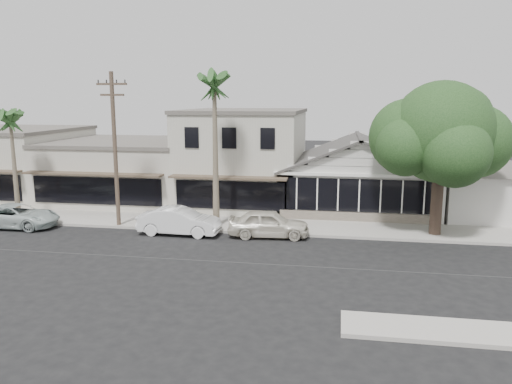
% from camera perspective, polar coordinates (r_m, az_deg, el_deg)
% --- Properties ---
extents(ground, '(140.00, 140.00, 0.00)m').
position_cam_1_polar(ground, '(23.24, -0.30, -8.18)').
color(ground, black).
rests_on(ground, ground).
extents(sidewalk_north, '(90.00, 3.50, 0.15)m').
position_cam_1_polar(sidewalk_north, '(31.66, -12.57, -3.19)').
color(sidewalk_north, '#9E9991').
rests_on(sidewalk_north, ground).
extents(corner_shop, '(10.40, 8.60, 5.10)m').
position_cam_1_polar(corner_shop, '(34.51, 11.54, 2.29)').
color(corner_shop, beige).
rests_on(corner_shop, ground).
extents(side_cottage, '(6.00, 6.00, 3.00)m').
position_cam_1_polar(side_cottage, '(34.99, 25.06, -0.25)').
color(side_cottage, beige).
rests_on(side_cottage, ground).
extents(row_building_near, '(8.00, 10.00, 6.50)m').
position_cam_1_polar(row_building_near, '(36.07, -1.30, 3.87)').
color(row_building_near, beige).
rests_on(row_building_near, ground).
extents(row_building_midnear, '(10.00, 10.00, 4.20)m').
position_cam_1_polar(row_building_midnear, '(38.93, -14.42, 2.33)').
color(row_building_midnear, '#BBB6A7').
rests_on(row_building_midnear, ground).
extents(row_building_midfar, '(11.00, 10.00, 5.00)m').
position_cam_1_polar(row_building_midfar, '(44.20, -27.00, 2.98)').
color(row_building_midfar, beige).
rests_on(row_building_midfar, ground).
extents(utility_pole, '(1.80, 0.24, 9.00)m').
position_cam_1_polar(utility_pole, '(29.89, -15.83, 5.04)').
color(utility_pole, brown).
rests_on(utility_pole, ground).
extents(car_0, '(4.55, 2.14, 1.51)m').
position_cam_1_polar(car_0, '(27.38, 1.44, -3.62)').
color(car_0, beige).
rests_on(car_0, ground).
extents(car_1, '(4.63, 1.71, 1.51)m').
position_cam_1_polar(car_1, '(28.22, -8.77, -3.31)').
color(car_1, white).
rests_on(car_1, ground).
extents(car_2, '(4.97, 2.35, 1.37)m').
position_cam_1_polar(car_2, '(32.63, -25.69, -2.48)').
color(car_2, '#B1BFBD').
rests_on(car_2, ground).
extents(shade_tree, '(7.63, 6.89, 8.46)m').
position_cam_1_polar(shade_tree, '(28.69, 20.19, 6.14)').
color(shade_tree, '#4A372D').
rests_on(shade_tree, ground).
extents(palm_east, '(3.02, 3.02, 9.47)m').
position_cam_1_polar(palm_east, '(28.53, -4.79, 11.93)').
color(palm_east, '#726651').
rests_on(palm_east, ground).
extents(palm_mid, '(2.70, 2.70, 7.22)m').
position_cam_1_polar(palm_mid, '(34.20, -26.28, 7.35)').
color(palm_mid, '#726651').
rests_on(palm_mid, ground).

